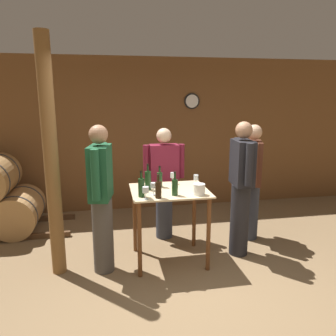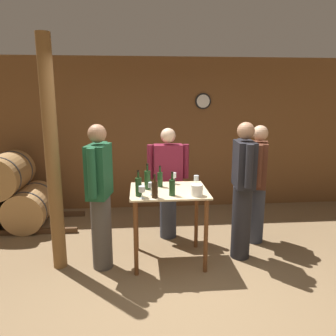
# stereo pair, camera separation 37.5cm
# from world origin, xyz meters

# --- Properties ---
(ground_plane) EXTENTS (14.00, 14.00, 0.00)m
(ground_plane) POSITION_xyz_m (0.00, 0.00, 0.00)
(ground_plane) COLOR brown
(back_wall) EXTENTS (8.40, 0.08, 2.70)m
(back_wall) POSITION_xyz_m (0.00, 2.86, 1.35)
(back_wall) COLOR brown
(back_wall) RESTS_ON ground_plane
(barrel_rack) EXTENTS (2.20, 0.88, 1.18)m
(barrel_rack) POSITION_xyz_m (-2.54, 2.10, 0.49)
(barrel_rack) COLOR #4C331E
(barrel_rack) RESTS_ON ground_plane
(tasting_table) EXTENTS (0.93, 0.77, 0.92)m
(tasting_table) POSITION_xyz_m (-0.12, 0.78, 0.74)
(tasting_table) COLOR beige
(tasting_table) RESTS_ON ground_plane
(wooden_post) EXTENTS (0.16, 0.16, 2.70)m
(wooden_post) POSITION_xyz_m (-1.45, 0.73, 1.35)
(wooden_post) COLOR brown
(wooden_post) RESTS_ON ground_plane
(wine_bottle_far_left) EXTENTS (0.07, 0.07, 0.30)m
(wine_bottle_far_left) POSITION_xyz_m (-0.48, 0.57, 1.04)
(wine_bottle_far_left) COLOR #193819
(wine_bottle_far_left) RESTS_ON tasting_table
(wine_bottle_left) EXTENTS (0.08, 0.08, 0.32)m
(wine_bottle_left) POSITION_xyz_m (-0.37, 0.84, 1.05)
(wine_bottle_left) COLOR #193819
(wine_bottle_left) RESTS_ON tasting_table
(wine_bottle_center) EXTENTS (0.07, 0.07, 0.27)m
(wine_bottle_center) POSITION_xyz_m (-0.30, 0.49, 1.03)
(wine_bottle_center) COLOR black
(wine_bottle_center) RESTS_ON tasting_table
(wine_bottle_right) EXTENTS (0.07, 0.07, 0.27)m
(wine_bottle_right) POSITION_xyz_m (-0.21, 0.94, 1.03)
(wine_bottle_right) COLOR #193819
(wine_bottle_right) RESTS_ON tasting_table
(wine_bottle_far_right) EXTENTS (0.07, 0.07, 0.28)m
(wine_bottle_far_right) POSITION_xyz_m (-0.10, 0.55, 1.03)
(wine_bottle_far_right) COLOR #193819
(wine_bottle_far_right) RESTS_ON tasting_table
(wine_glass_near_left) EXTENTS (0.07, 0.07, 0.14)m
(wine_glass_near_left) POSITION_xyz_m (-0.44, 0.47, 1.03)
(wine_glass_near_left) COLOR silver
(wine_glass_near_left) RESTS_ON tasting_table
(wine_glass_near_center) EXTENTS (0.07, 0.07, 0.15)m
(wine_glass_near_center) POSITION_xyz_m (-0.34, 0.60, 1.03)
(wine_glass_near_center) COLOR silver
(wine_glass_near_center) RESTS_ON tasting_table
(wine_glass_near_right) EXTENTS (0.06, 0.06, 0.15)m
(wine_glass_near_right) POSITION_xyz_m (-0.03, 1.06, 1.03)
(wine_glass_near_right) COLOR silver
(wine_glass_near_right) RESTS_ON tasting_table
(wine_glass_far_side) EXTENTS (0.06, 0.06, 0.16)m
(wine_glass_far_side) POSITION_xyz_m (0.23, 0.84, 1.04)
(wine_glass_far_side) COLOR silver
(wine_glass_far_side) RESTS_ON tasting_table
(ice_bucket) EXTENTS (0.14, 0.14, 0.13)m
(ice_bucket) POSITION_xyz_m (0.18, 0.52, 0.99)
(ice_bucket) COLOR white
(ice_bucket) RESTS_ON tasting_table
(person_host) EXTENTS (0.34, 0.56, 1.66)m
(person_host) POSITION_xyz_m (1.15, 1.23, 0.88)
(person_host) COLOR #333847
(person_host) RESTS_ON ground_plane
(person_visitor_with_scarf) EXTENTS (0.25, 0.59, 1.74)m
(person_visitor_with_scarf) POSITION_xyz_m (0.81, 0.79, 0.92)
(person_visitor_with_scarf) COLOR #232328
(person_visitor_with_scarf) RESTS_ON ground_plane
(person_visitor_bearded) EXTENTS (0.29, 0.58, 1.73)m
(person_visitor_bearded) POSITION_xyz_m (-0.93, 0.67, 0.92)
(person_visitor_bearded) COLOR #4C4742
(person_visitor_bearded) RESTS_ON ground_plane
(person_visitor_near_door) EXTENTS (0.59, 0.24, 1.61)m
(person_visitor_near_door) POSITION_xyz_m (-0.06, 1.48, 0.85)
(person_visitor_near_door) COLOR #333847
(person_visitor_near_door) RESTS_ON ground_plane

